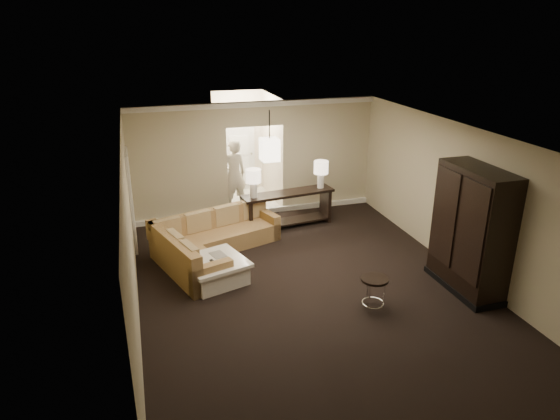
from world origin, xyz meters
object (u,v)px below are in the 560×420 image
object	(u,v)px
sectional_sofa	(210,243)
coffee_table	(215,270)
armoire	(471,233)
console_table	(288,206)
person	(234,171)
drink_table	(374,287)

from	to	relation	value
sectional_sofa	coffee_table	bearing A→B (deg)	-112.50
coffee_table	armoire	xyz separation A→B (m)	(4.29, -1.55, 0.86)
console_table	person	bearing A→B (deg)	114.47
armoire	console_table	bearing A→B (deg)	120.67
sectional_sofa	console_table	distance (m)	2.32
armoire	person	distance (m)	6.10
console_table	drink_table	bearing A→B (deg)	-92.83
console_table	drink_table	xyz separation A→B (m)	(0.30, -3.85, -0.09)
coffee_table	console_table	xyz separation A→B (m)	(2.10, 2.15, 0.28)
coffee_table	armoire	world-z (taller)	armoire
coffee_table	console_table	distance (m)	3.02
sectional_sofa	person	world-z (taller)	person
sectional_sofa	drink_table	distance (m)	3.58
armoire	drink_table	size ratio (longest dim) A/B	3.93
coffee_table	armoire	distance (m)	4.64
armoire	person	world-z (taller)	armoire
console_table	armoire	world-z (taller)	armoire
console_table	armoire	bearing A→B (deg)	-66.57
console_table	person	distance (m)	1.87
armoire	sectional_sofa	bearing A→B (deg)	148.58
sectional_sofa	console_table	size ratio (longest dim) A/B	1.28
console_table	armoire	distance (m)	4.33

